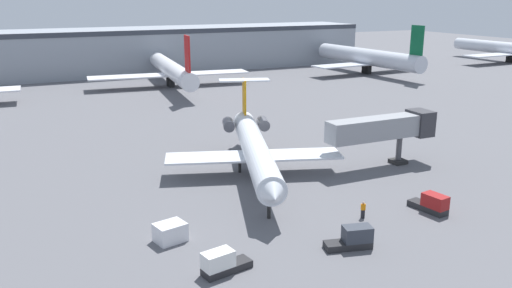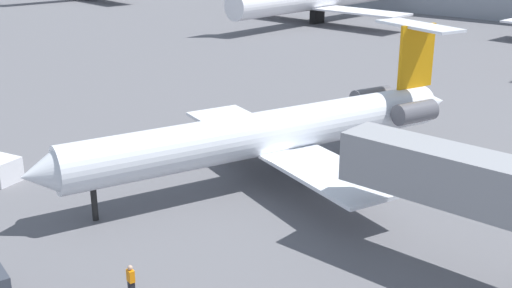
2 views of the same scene
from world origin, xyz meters
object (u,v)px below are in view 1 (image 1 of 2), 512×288
(baggage_tug_trailing, at_px, (222,263))
(cargo_container_uld, at_px, (170,232))
(baggage_tug_spare, at_px, (353,238))
(parked_airliner_east_mid, at_px, (368,57))
(jet_bridge, at_px, (388,128))
(regional_jet, at_px, (254,147))
(ground_crew_marshaller, at_px, (363,210))
(parked_airliner_centre, at_px, (170,69))
(baggage_tug_lead, at_px, (432,204))

(baggage_tug_trailing, bearing_deg, cargo_container_uld, 105.80)
(baggage_tug_spare, distance_m, parked_airliner_east_mid, 103.77)
(jet_bridge, bearing_deg, baggage_tug_spare, -135.52)
(jet_bridge, xyz_separation_m, cargo_container_uld, (-30.44, -8.68, -4.05))
(regional_jet, bearing_deg, baggage_tug_spare, -91.26)
(jet_bridge, relative_size, ground_crew_marshaller, 8.67)
(baggage_tug_trailing, distance_m, parked_airliner_centre, 86.63)
(baggage_tug_lead, xyz_separation_m, baggage_tug_trailing, (-23.08, -2.03, 0.00))
(jet_bridge, distance_m, baggage_tug_lead, 15.23)
(regional_jet, relative_size, ground_crew_marshaller, 18.19)
(parked_airliner_east_mid, bearing_deg, baggage_tug_trailing, -132.92)
(regional_jet, distance_m, parked_airliner_centre, 65.10)
(baggage_tug_lead, height_order, parked_airliner_east_mid, parked_airliner_east_mid)
(baggage_tug_spare, xyz_separation_m, parked_airliner_east_mid, (63.70, 81.84, 3.61))
(ground_crew_marshaller, distance_m, parked_airliner_east_mid, 97.40)
(jet_bridge, distance_m, parked_airliner_east_mid, 80.32)
(baggage_tug_lead, relative_size, baggage_tug_spare, 0.99)
(regional_jet, height_order, cargo_container_uld, regional_jet)
(baggage_tug_lead, bearing_deg, regional_jet, 122.35)
(baggage_tug_spare, relative_size, parked_airliner_centre, 0.10)
(regional_jet, xyz_separation_m, ground_crew_marshaller, (4.01, -15.76, -2.65))
(jet_bridge, xyz_separation_m, parked_airliner_centre, (-7.15, 68.21, -0.71))
(cargo_container_uld, bearing_deg, parked_airliner_centre, 73.15)
(regional_jet, height_order, baggage_tug_lead, regional_jet)
(baggage_tug_trailing, height_order, baggage_tug_spare, same)
(baggage_tug_lead, bearing_deg, baggage_tug_trailing, -174.97)
(ground_crew_marshaller, distance_m, baggage_tug_lead, 7.23)
(ground_crew_marshaller, distance_m, cargo_container_uld, 18.33)
(baggage_tug_lead, distance_m, parked_airliner_centre, 81.96)
(parked_airliner_east_mid, bearing_deg, baggage_tug_lead, -123.48)
(regional_jet, xyz_separation_m, baggage_tug_lead, (11.05, -17.44, -2.67))
(jet_bridge, relative_size, parked_airliner_centre, 0.33)
(baggage_tug_lead, bearing_deg, parked_airliner_centre, 91.24)
(jet_bridge, relative_size, baggage_tug_trailing, 3.50)
(jet_bridge, relative_size, baggage_tug_spare, 3.47)
(baggage_tug_trailing, height_order, parked_airliner_centre, parked_airliner_centre)
(baggage_tug_trailing, xyz_separation_m, parked_airliner_east_mid, (75.28, 80.96, 3.61))
(regional_jet, distance_m, baggage_tug_spare, 20.53)
(baggage_tug_trailing, distance_m, parked_airliner_east_mid, 110.61)
(parked_airliner_centre, bearing_deg, regional_jet, -98.19)
(parked_airliner_east_mid, bearing_deg, cargo_container_uld, -136.26)
(ground_crew_marshaller, xyz_separation_m, cargo_container_uld, (-18.03, 3.30, -0.03))
(parked_airliner_centre, bearing_deg, parked_airliner_east_mid, -3.12)
(cargo_container_uld, height_order, parked_airliner_east_mid, parked_airliner_east_mid)
(baggage_tug_trailing, relative_size, baggage_tug_spare, 0.99)
(baggage_tug_spare, bearing_deg, baggage_tug_trailing, 175.66)
(regional_jet, relative_size, baggage_tug_lead, 7.38)
(baggage_tug_lead, bearing_deg, jet_bridge, 68.51)
(regional_jet, height_order, baggage_tug_trailing, regional_jet)
(baggage_tug_trailing, bearing_deg, baggage_tug_lead, 5.03)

